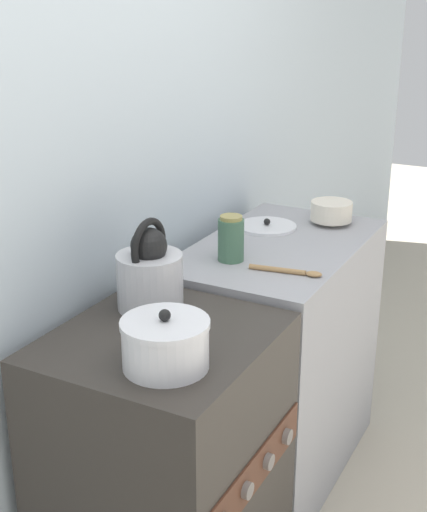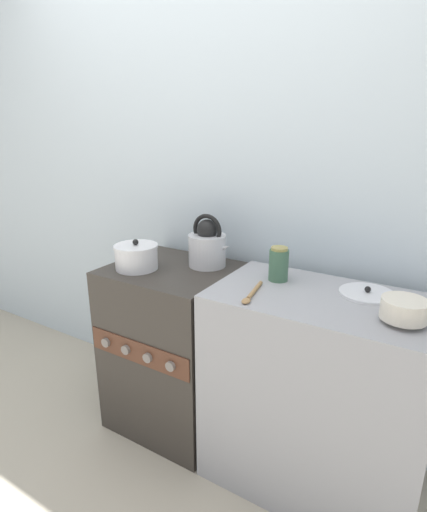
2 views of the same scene
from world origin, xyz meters
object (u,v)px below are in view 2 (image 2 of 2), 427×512
cooking_pot (136,257)px  kettle (207,246)px  enamel_bowl (404,310)px  stove (174,347)px  storage_jar (279,264)px  loose_pot_lid (367,293)px

cooking_pot → kettle: bearing=38.4°
enamel_bowl → stove: bearing=175.0°
storage_jar → kettle: bearing=172.5°
stove → cooking_pot: (-0.13, -0.09, 0.49)m
kettle → enamel_bowl: kettle is taller
cooking_pot → storage_jar: size_ratio=1.41×
enamel_bowl → loose_pot_lid: 0.24m
cooking_pot → enamel_bowl: (1.16, 0.00, 0.01)m
kettle → cooking_pot: 0.34m
kettle → storage_jar: (0.39, -0.05, -0.01)m
storage_jar → loose_pot_lid: 0.37m
kettle → loose_pot_lid: (0.75, -0.02, -0.08)m
kettle → loose_pot_lid: kettle is taller
storage_jar → loose_pot_lid: bearing=5.4°
stove → kettle: (0.13, 0.12, 0.53)m
loose_pot_lid → storage_jar: bearing=-174.6°
stove → storage_jar: (0.52, 0.07, 0.52)m
stove → kettle: 0.56m
kettle → storage_jar: bearing=-7.5°
enamel_bowl → cooking_pot: bearing=-179.8°
cooking_pot → storage_jar: (0.65, 0.16, 0.03)m
cooking_pot → loose_pot_lid: cooking_pot is taller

